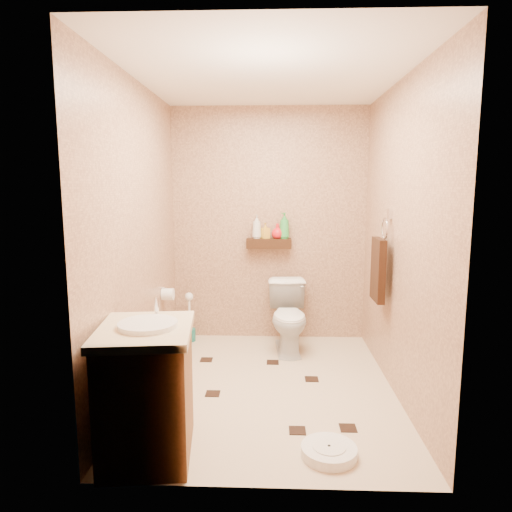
{
  "coord_description": "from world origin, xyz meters",
  "views": [
    {
      "loc": [
        0.04,
        -3.48,
        1.6
      ],
      "look_at": [
        -0.1,
        0.25,
        1.03
      ],
      "focal_mm": 32.0,
      "sensor_mm": 36.0,
      "label": 1
    }
  ],
  "objects": [
    {
      "name": "ground",
      "position": [
        0.0,
        0.0,
        0.0
      ],
      "size": [
        2.5,
        2.5,
        0.0
      ],
      "primitive_type": "plane",
      "color": "beige",
      "rests_on": "ground"
    },
    {
      "name": "wall_back",
      "position": [
        0.0,
        1.25,
        1.2
      ],
      "size": [
        2.0,
        0.04,
        2.4
      ],
      "primitive_type": "cube",
      "color": "tan",
      "rests_on": "ground"
    },
    {
      "name": "wall_front",
      "position": [
        0.0,
        -1.25,
        1.2
      ],
      "size": [
        2.0,
        0.04,
        2.4
      ],
      "primitive_type": "cube",
      "color": "tan",
      "rests_on": "ground"
    },
    {
      "name": "wall_left",
      "position": [
        -1.0,
        0.0,
        1.2
      ],
      "size": [
        0.04,
        2.5,
        2.4
      ],
      "primitive_type": "cube",
      "color": "tan",
      "rests_on": "ground"
    },
    {
      "name": "wall_right",
      "position": [
        1.0,
        0.0,
        1.2
      ],
      "size": [
        0.04,
        2.5,
        2.4
      ],
      "primitive_type": "cube",
      "color": "tan",
      "rests_on": "ground"
    },
    {
      "name": "ceiling",
      "position": [
        0.0,
        0.0,
        2.4
      ],
      "size": [
        2.0,
        2.5,
        0.02
      ],
      "primitive_type": "cube",
      "color": "white",
      "rests_on": "wall_back"
    },
    {
      "name": "wall_shelf",
      "position": [
        0.0,
        1.17,
        1.02
      ],
      "size": [
        0.46,
        0.14,
        0.1
      ],
      "primitive_type": "cube",
      "color": "#351F0E",
      "rests_on": "wall_back"
    },
    {
      "name": "floor_accents",
      "position": [
        0.03,
        -0.04,
        0.0
      ],
      "size": [
        1.23,
        1.32,
        0.01
      ],
      "color": "black",
      "rests_on": "ground"
    },
    {
      "name": "toilet",
      "position": [
        0.2,
        0.83,
        0.34
      ],
      "size": [
        0.42,
        0.68,
        0.67
      ],
      "primitive_type": "imported",
      "rotation": [
        0.0,
        0.0,
        0.06
      ],
      "color": "white",
      "rests_on": "ground"
    },
    {
      "name": "vanity",
      "position": [
        -0.7,
        -0.95,
        0.41
      ],
      "size": [
        0.61,
        0.71,
        0.92
      ],
      "rotation": [
        0.0,
        0.0,
        0.11
      ],
      "color": "brown",
      "rests_on": "ground"
    },
    {
      "name": "bathroom_scale",
      "position": [
        0.38,
        -0.95,
        0.03
      ],
      "size": [
        0.4,
        0.4,
        0.07
      ],
      "rotation": [
        0.0,
        0.0,
        0.23
      ],
      "color": "white",
      "rests_on": "ground"
    },
    {
      "name": "toilet_brush",
      "position": [
        -0.82,
        1.07,
        0.18
      ],
      "size": [
        0.12,
        0.12,
        0.52
      ],
      "color": "#1B6C60",
      "rests_on": "ground"
    },
    {
      "name": "towel_ring",
      "position": [
        0.91,
        0.25,
        0.95
      ],
      "size": [
        0.12,
        0.3,
        0.76
      ],
      "color": "silver",
      "rests_on": "wall_right"
    },
    {
      "name": "toilet_paper",
      "position": [
        -0.94,
        0.65,
        0.6
      ],
      "size": [
        0.12,
        0.11,
        0.12
      ],
      "color": "white",
      "rests_on": "wall_left"
    },
    {
      "name": "bottle_a",
      "position": [
        -0.12,
        1.17,
        1.19
      ],
      "size": [
        0.1,
        0.1,
        0.24
      ],
      "primitive_type": "imported",
      "rotation": [
        0.0,
        0.0,
        3.25
      ],
      "color": "silver",
      "rests_on": "wall_shelf"
    },
    {
      "name": "bottle_b",
      "position": [
        -0.04,
        1.17,
        1.15
      ],
      "size": [
        0.1,
        0.1,
        0.16
      ],
      "primitive_type": "imported",
      "rotation": [
        0.0,
        0.0,
        3.7
      ],
      "color": "gold",
      "rests_on": "wall_shelf"
    },
    {
      "name": "bottle_c",
      "position": [
        0.09,
        1.17,
        1.15
      ],
      "size": [
        0.13,
        0.13,
        0.15
      ],
      "primitive_type": "imported",
      "rotation": [
        0.0,
        0.0,
        4.79
      ],
      "color": "red",
      "rests_on": "wall_shelf"
    },
    {
      "name": "bottle_d",
      "position": [
        0.16,
        1.17,
        1.2
      ],
      "size": [
        0.15,
        0.15,
        0.27
      ],
      "primitive_type": "imported",
      "rotation": [
        0.0,
        0.0,
        5.53
      ],
      "color": "green",
      "rests_on": "wall_shelf"
    }
  ]
}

